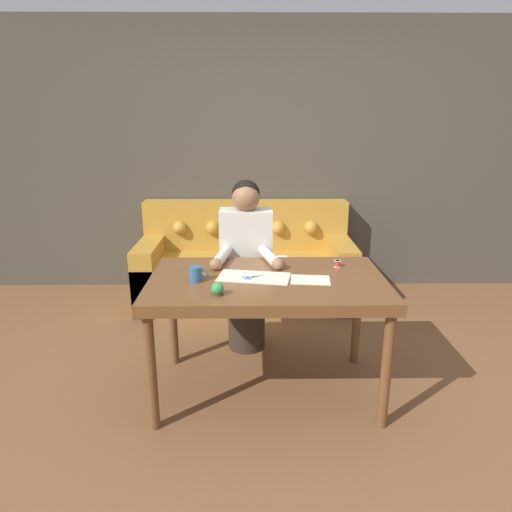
# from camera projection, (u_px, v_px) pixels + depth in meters

# --- Properties ---
(ground_plane) EXTENTS (16.00, 16.00, 0.00)m
(ground_plane) POSITION_uv_depth(u_px,v_px,m) (278.00, 396.00, 2.91)
(ground_plane) COLOR brown
(wall_back) EXTENTS (8.00, 0.06, 2.60)m
(wall_back) POSITION_uv_depth(u_px,v_px,m) (268.00, 159.00, 4.49)
(wall_back) COLOR #474238
(wall_back) RESTS_ON ground_plane
(dining_table) EXTENTS (1.42, 0.84, 0.78)m
(dining_table) POSITION_uv_depth(u_px,v_px,m) (267.00, 290.00, 2.76)
(dining_table) COLOR brown
(dining_table) RESTS_ON ground_plane
(couch) EXTENTS (1.98, 0.85, 0.92)m
(couch) POSITION_uv_depth(u_px,v_px,m) (246.00, 267.00, 4.38)
(couch) COLOR #B7842D
(couch) RESTS_ON ground_plane
(person) EXTENTS (0.47, 0.63, 1.29)m
(person) POSITION_uv_depth(u_px,v_px,m) (246.00, 268.00, 3.34)
(person) COLOR #33281E
(person) RESTS_ON ground_plane
(pattern_paper_main) EXTENTS (0.46, 0.29, 0.00)m
(pattern_paper_main) POSITION_uv_depth(u_px,v_px,m) (254.00, 277.00, 2.75)
(pattern_paper_main) COLOR beige
(pattern_paper_main) RESTS_ON dining_table
(pattern_paper_offcut) EXTENTS (0.25, 0.19, 0.00)m
(pattern_paper_offcut) POSITION_uv_depth(u_px,v_px,m) (310.00, 280.00, 2.70)
(pattern_paper_offcut) COLOR beige
(pattern_paper_offcut) RESTS_ON dining_table
(scissors) EXTENTS (0.21, 0.15, 0.01)m
(scissors) POSITION_uv_depth(u_px,v_px,m) (254.00, 277.00, 2.75)
(scissors) COLOR silver
(scissors) RESTS_ON dining_table
(mug) EXTENTS (0.11, 0.08, 0.09)m
(mug) POSITION_uv_depth(u_px,v_px,m) (196.00, 274.00, 2.68)
(mug) COLOR #335B84
(mug) RESTS_ON dining_table
(thread_spool) EXTENTS (0.04, 0.04, 0.05)m
(thread_spool) POSITION_uv_depth(u_px,v_px,m) (337.00, 264.00, 2.93)
(thread_spool) COLOR red
(thread_spool) RESTS_ON dining_table
(pin_cushion) EXTENTS (0.07, 0.07, 0.07)m
(pin_cushion) POSITION_uv_depth(u_px,v_px,m) (218.00, 289.00, 2.47)
(pin_cushion) COLOR #4C3828
(pin_cushion) RESTS_ON dining_table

